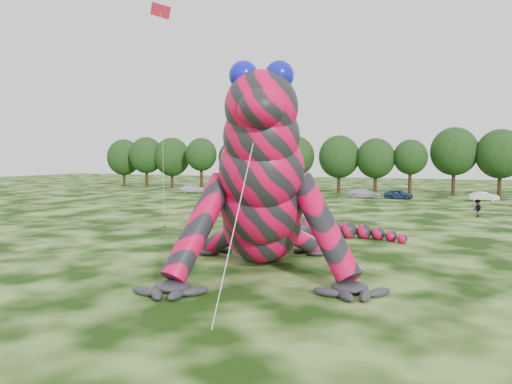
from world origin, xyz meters
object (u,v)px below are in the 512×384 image
at_px(flying_kite, 161,29).
at_px(spectator_1, 289,205).
at_px(tree_7, 339,164).
at_px(tree_8, 376,166).
at_px(tree_0, 124,163).
at_px(car_3, 364,193).
at_px(inflatable_gecko, 262,170).
at_px(spectator_4, 216,198).
at_px(tree_3, 201,164).
at_px(car_1, 248,189).
at_px(car_4, 399,194).
at_px(spectator_0, 252,206).
at_px(tree_9, 410,167).
at_px(tree_10, 454,161).
at_px(spectator_2, 477,208).
at_px(tree_4, 235,165).
at_px(car_5, 484,196).
at_px(tree_1, 146,162).
at_px(car_2, 299,192).
at_px(tree_2, 172,163).
at_px(tree_6, 295,164).
at_px(tree_11, 500,163).
at_px(car_0, 193,188).
at_px(tree_5, 268,163).

relative_size(flying_kite, spectator_1, 9.60).
height_order(tree_7, tree_8, tree_7).
relative_size(tree_0, car_3, 1.98).
bearing_deg(inflatable_gecko, car_3, 71.89).
bearing_deg(flying_kite, spectator_4, 107.64).
relative_size(inflatable_gecko, flying_kite, 1.19).
bearing_deg(tree_3, spectator_4, -58.06).
bearing_deg(car_1, car_4, -93.11).
xyz_separation_m(tree_8, spectator_0, (-7.22, -33.96, -3.59)).
relative_size(tree_9, tree_10, 0.83).
xyz_separation_m(inflatable_gecko, tree_0, (-52.41, 57.13, -0.42)).
bearing_deg(spectator_2, inflatable_gecko, 13.03).
relative_size(inflatable_gecko, tree_8, 2.31).
relative_size(tree_4, car_5, 2.37).
relative_size(car_4, spectator_4, 2.46).
xyz_separation_m(tree_1, car_2, (34.09, -9.59, -4.25)).
xyz_separation_m(tree_2, car_2, (28.75, -10.30, -4.17)).
distance_m(tree_8, spectator_4, 29.76).
bearing_deg(tree_6, tree_10, 4.34).
xyz_separation_m(flying_kite, spectator_0, (1.07, 15.01, -14.44)).
xyz_separation_m(tree_1, tree_7, (38.27, -1.25, -0.17)).
bearing_deg(tree_11, car_0, -168.94).
height_order(tree_5, car_2, tree_5).
bearing_deg(spectator_4, spectator_1, 138.07).
bearing_deg(car_0, car_3, -102.45).
bearing_deg(spectator_2, spectator_4, -58.05).
bearing_deg(inflatable_gecko, car_4, 66.01).
height_order(tree_9, tree_11, tree_11).
bearing_deg(tree_7, spectator_0, -92.29).
distance_m(car_0, spectator_0, 33.82).
relative_size(inflatable_gecko, tree_4, 2.28).
relative_size(flying_kite, tree_3, 1.85).
distance_m(flying_kite, car_1, 45.41).
height_order(tree_2, tree_10, tree_10).
relative_size(tree_0, tree_9, 1.10).
bearing_deg(car_4, tree_6, 74.05).
bearing_deg(car_4, tree_0, 87.69).
bearing_deg(tree_6, tree_1, 177.46).
relative_size(tree_2, tree_5, 0.98).
xyz_separation_m(tree_8, spectator_2, (14.13, -27.34, -3.60)).
xyz_separation_m(tree_9, car_4, (-0.72, -8.93, -3.67)).
distance_m(tree_6, spectator_1, 32.80).
bearing_deg(tree_10, car_1, -163.75).
bearing_deg(car_0, spectator_0, -150.99).
bearing_deg(inflatable_gecko, tree_8, 71.25).
bearing_deg(car_5, car_1, 82.58).
xyz_separation_m(tree_10, car_5, (3.91, -8.97, -4.62)).
distance_m(tree_3, car_0, 9.36).
bearing_deg(tree_6, car_5, -13.77).
distance_m(tree_9, spectator_4, 33.15).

